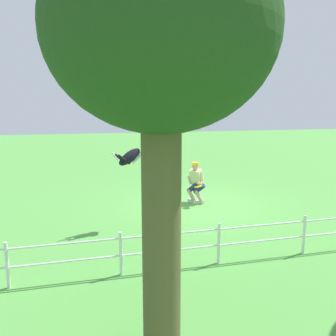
{
  "coord_description": "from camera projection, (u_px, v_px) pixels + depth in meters",
  "views": [
    {
      "loc": [
        3.46,
        9.72,
        3.0
      ],
      "look_at": [
        1.08,
        0.48,
        1.3
      ],
      "focal_mm": 37.11,
      "sensor_mm": 36.0,
      "label": 1
    }
  ],
  "objects": [
    {
      "name": "frisbee_flying",
      "position": [
        145.0,
        146.0,
        8.6
      ],
      "size": [
        0.29,
        0.3,
        0.06
      ],
      "primitive_type": "cylinder",
      "rotation": [
        -0.13,
        0.02,
        2.95
      ],
      "color": "yellow"
    },
    {
      "name": "ground_plane",
      "position": [
        198.0,
        205.0,
        10.64
      ],
      "size": [
        60.0,
        60.0,
        0.0
      ],
      "primitive_type": "plane",
      "color": "#549F43"
    },
    {
      "name": "person",
      "position": [
        196.0,
        181.0,
        10.82
      ],
      "size": [
        0.57,
        0.7,
        1.29
      ],
      "rotation": [
        0.0,
        0.0,
        0.74
      ],
      "color": "silver",
      "rests_on": "ground_plane"
    },
    {
      "name": "tree_center_back",
      "position": [
        161.0,
        42.0,
        3.58
      ],
      "size": [
        2.43,
        2.43,
        4.82
      ],
      "color": "brown",
      "rests_on": "ground_plane"
    },
    {
      "name": "fence",
      "position": [
        263.0,
        235.0,
        6.88
      ],
      "size": [
        16.97,
        0.06,
        0.81
      ],
      "color": "white",
      "rests_on": "ground_plane"
    },
    {
      "name": "frisbee_held",
      "position": [
        198.0,
        187.0,
        10.46
      ],
      "size": [
        0.32,
        0.32,
        0.08
      ],
      "primitive_type": "cylinder",
      "rotation": [
        -0.01,
        0.25,
        5.69
      ],
      "color": "yellow",
      "rests_on": "person"
    },
    {
      "name": "dog",
      "position": [
        131.0,
        156.0,
        8.5
      ],
      "size": [
        1.02,
        0.49,
        0.59
      ],
      "rotation": [
        0.0,
        0.0,
        3.52
      ],
      "color": "black"
    }
  ]
}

